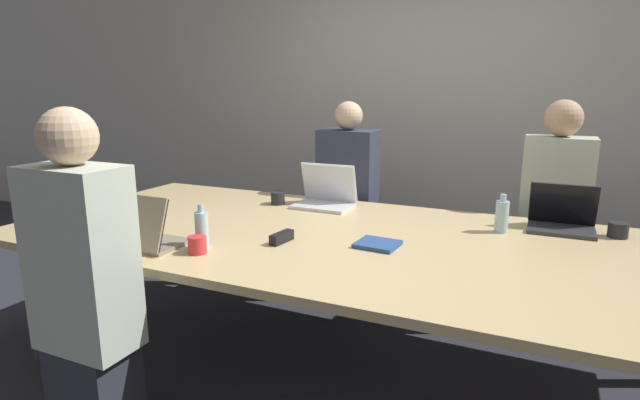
{
  "coord_description": "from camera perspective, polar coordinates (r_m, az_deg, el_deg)",
  "views": [
    {
      "loc": [
        0.86,
        -2.28,
        1.49
      ],
      "look_at": [
        -0.23,
        0.1,
        0.9
      ],
      "focal_mm": 28.0,
      "sensor_mm": 36.0,
      "label": 1
    }
  ],
  "objects": [
    {
      "name": "stapler",
      "position": [
        2.45,
        -4.39,
        -4.28
      ],
      "size": [
        0.06,
        0.15,
        0.05
      ],
      "rotation": [
        0.0,
        0.0,
        -0.13
      ],
      "color": "black",
      "rests_on": "conference_table"
    },
    {
      "name": "laptop_far_midleft",
      "position": [
        3.17,
        0.67,
        0.67
      ],
      "size": [
        0.36,
        0.27,
        0.27
      ],
      "color": "silver",
      "rests_on": "conference_table"
    },
    {
      "name": "cup_far_midleft",
      "position": [
        3.24,
        -4.85,
        0.21
      ],
      "size": [
        0.09,
        0.09,
        0.08
      ],
      "color": "#232328",
      "rests_on": "conference_table"
    },
    {
      "name": "bottle_far_right",
      "position": [
        2.76,
        20.07,
        -1.73
      ],
      "size": [
        0.07,
        0.07,
        0.2
      ],
      "color": "#ADD1E0",
      "rests_on": "conference_table"
    },
    {
      "name": "cup_far_right",
      "position": [
        2.94,
        30.91,
        -2.96
      ],
      "size": [
        0.1,
        0.1,
        0.08
      ],
      "color": "#232328",
      "rests_on": "conference_table"
    },
    {
      "name": "person_far_midleft",
      "position": [
        3.6,
        3.15,
        -0.37
      ],
      "size": [
        0.4,
        0.24,
        1.4
      ],
      "color": "#2D2D38",
      "rests_on": "ground_plane"
    },
    {
      "name": "cup_near_left",
      "position": [
        2.35,
        -13.85,
        -5.0
      ],
      "size": [
        0.08,
        0.08,
        0.08
      ],
      "color": "red",
      "rests_on": "conference_table"
    },
    {
      "name": "ground_plane",
      "position": [
        2.86,
        3.48,
        -18.78
      ],
      "size": [
        24.0,
        24.0,
        0.0
      ],
      "primitive_type": "plane",
      "color": "#2D2D38"
    },
    {
      "name": "laptop_near_left",
      "position": [
        2.5,
        -19.83,
        -3.5
      ],
      "size": [
        0.36,
        0.26,
        0.26
      ],
      "rotation": [
        0.0,
        0.0,
        3.14
      ],
      "color": "gray",
      "rests_on": "conference_table"
    },
    {
      "name": "curtain_wall",
      "position": [
        4.3,
        13.23,
        11.2
      ],
      "size": [
        12.0,
        0.06,
        2.8
      ],
      "color": "beige",
      "rests_on": "ground_plane"
    },
    {
      "name": "person_far_right",
      "position": [
        3.44,
        25.07,
        -1.88
      ],
      "size": [
        0.4,
        0.24,
        1.42
      ],
      "color": "#2D2D38",
      "rests_on": "ground_plane"
    },
    {
      "name": "bottle_near_left",
      "position": [
        2.4,
        -13.36,
        -3.3
      ],
      "size": [
        0.06,
        0.06,
        0.21
      ],
      "color": "#ADD1E0",
      "rests_on": "conference_table"
    },
    {
      "name": "person_near_left",
      "position": [
        2.25,
        -25.29,
        -9.27
      ],
      "size": [
        0.4,
        0.24,
        1.42
      ],
      "rotation": [
        0.0,
        0.0,
        3.14
      ],
      "color": "#2D2D38",
      "rests_on": "ground_plane"
    },
    {
      "name": "laptop_far_right",
      "position": [
        2.94,
        25.91,
        -1.74
      ],
      "size": [
        0.33,
        0.24,
        0.25
      ],
      "color": "#333338",
      "rests_on": "conference_table"
    },
    {
      "name": "conference_table",
      "position": [
        2.56,
        3.69,
        -5.24
      ],
      "size": [
        3.63,
        1.56,
        0.75
      ],
      "color": "#D6B77F",
      "rests_on": "ground_plane"
    },
    {
      "name": "notebook",
      "position": [
        2.41,
        6.59,
        -5.04
      ],
      "size": [
        0.2,
        0.19,
        0.02
      ],
      "rotation": [
        0.0,
        0.0,
        -0.07
      ],
      "color": "#2D4C8C",
      "rests_on": "conference_table"
    }
  ]
}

